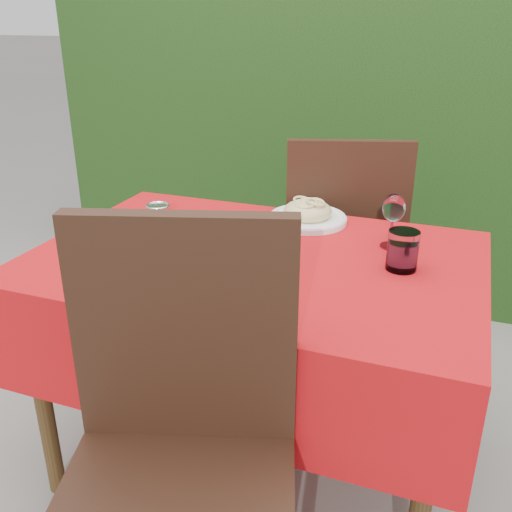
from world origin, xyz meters
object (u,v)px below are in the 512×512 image
(chair_near, at_px, (179,440))
(wine_glass, at_px, (394,210))
(chair_far, at_px, (342,242))
(fork, at_px, (143,252))
(steel_ramekin, at_px, (158,209))
(pizza_plate, at_px, (209,265))
(water_glass, at_px, (402,252))
(pasta_plate, at_px, (307,214))

(chair_near, bearing_deg, wine_glass, 52.81)
(chair_near, height_order, chair_far, chair_near)
(chair_far, bearing_deg, fork, 43.12)
(chair_near, distance_m, fork, 0.65)
(wine_glass, bearing_deg, steel_ramekin, 178.02)
(steel_ramekin, bearing_deg, chair_far, 37.11)
(pizza_plate, bearing_deg, wine_glass, 42.02)
(chair_far, bearing_deg, water_glass, 98.20)
(chair_far, relative_size, pizza_plate, 2.24)
(chair_far, bearing_deg, wine_glass, 100.25)
(chair_far, xyz_separation_m, water_glass, (0.28, -0.60, 0.23))
(pizza_plate, distance_m, steel_ramekin, 0.55)
(pizza_plate, height_order, fork, pizza_plate)
(wine_glass, height_order, steel_ramekin, wine_glass)
(water_glass, distance_m, fork, 0.73)
(water_glass, height_order, wine_glass, wine_glass)
(chair_near, distance_m, chair_far, 1.26)
(chair_far, height_order, wine_glass, chair_far)
(steel_ramekin, bearing_deg, water_glass, -11.79)
(water_glass, xyz_separation_m, wine_glass, (-0.05, 0.15, 0.07))
(pasta_plate, relative_size, wine_glass, 1.59)
(chair_far, bearing_deg, pizza_plate, 60.53)
(fork, bearing_deg, chair_near, -60.21)
(chair_near, height_order, pizza_plate, chair_near)
(fork, bearing_deg, pasta_plate, 41.79)
(chair_near, height_order, water_glass, chair_near)
(chair_near, relative_size, chair_far, 1.06)
(chair_near, bearing_deg, water_glass, 45.21)
(fork, xyz_separation_m, steel_ramekin, (-0.13, 0.32, 0.01))
(chair_far, height_order, fork, chair_far)
(fork, bearing_deg, steel_ramekin, 105.58)
(steel_ramekin, bearing_deg, fork, -67.73)
(pasta_plate, height_order, fork, pasta_plate)
(pasta_plate, height_order, steel_ramekin, pasta_plate)
(wine_glass, distance_m, steel_ramekin, 0.80)
(chair_far, relative_size, wine_glass, 6.02)
(wine_glass, height_order, fork, wine_glass)
(pizza_plate, height_order, pasta_plate, pasta_plate)
(pasta_plate, relative_size, fork, 1.55)
(chair_near, relative_size, fork, 6.20)
(chair_near, distance_m, pizza_plate, 0.49)
(pizza_plate, bearing_deg, chair_far, 77.64)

